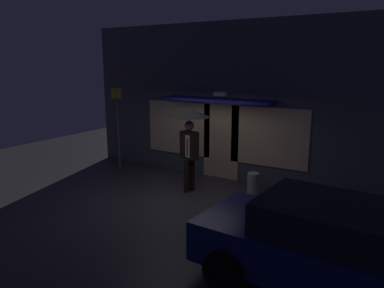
% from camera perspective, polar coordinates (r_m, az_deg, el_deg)
% --- Properties ---
extents(ground_plane, '(18.00, 18.00, 0.00)m').
position_cam_1_polar(ground_plane, '(9.01, -1.84, -8.82)').
color(ground_plane, '#38353A').
extents(building_facade, '(8.97, 1.00, 4.41)m').
position_cam_1_polar(building_facade, '(10.49, 5.04, 6.45)').
color(building_facade, '#4C4C56').
rests_on(building_facade, ground).
extents(person_with_umbrella, '(1.07, 1.07, 2.16)m').
position_cam_1_polar(person_with_umbrella, '(9.20, -0.43, 2.59)').
color(person_with_umbrella, black).
rests_on(person_with_umbrella, ground).
extents(parked_car, '(4.37, 2.13, 1.37)m').
position_cam_1_polar(parked_car, '(5.70, 22.84, -15.18)').
color(parked_car, navy).
rests_on(parked_car, ground).
extents(street_sign_post, '(0.40, 0.07, 2.64)m').
position_cam_1_polar(street_sign_post, '(11.50, -11.52, 3.29)').
color(street_sign_post, '#595B60').
rests_on(street_sign_post, ground).
extents(sidewalk_bollard, '(0.29, 0.29, 0.58)m').
position_cam_1_polar(sidewalk_bollard, '(9.39, 9.53, -6.20)').
color(sidewalk_bollard, '#B2A899').
rests_on(sidewalk_bollard, ground).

